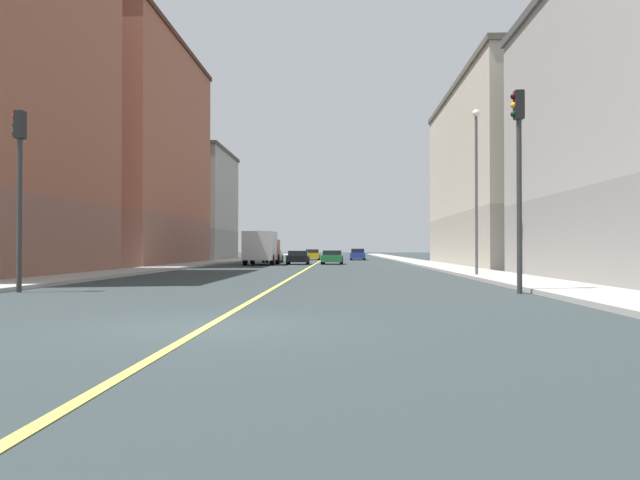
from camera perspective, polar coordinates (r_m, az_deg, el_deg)
The scene contains 17 objects.
ground_plane at distance 11.17m, azimuth -10.57°, elevation -8.07°, with size 400.00×400.00×0.00m, color #293234.
sidewalk_left at distance 60.29m, azimuth 9.18°, elevation -2.06°, with size 2.98×168.00×0.15m, color #9E9B93.
sidewalk_right at distance 61.08m, azimuth -9.53°, elevation -2.05°, with size 2.98×168.00×0.15m, color #9E9B93.
lane_center_stripe at distance 59.88m, azimuth -0.23°, elevation -2.15°, with size 0.16×154.00×0.01m, color #E5D14C.
building_left_mid at distance 51.34m, azimuth 18.44°, elevation 5.74°, with size 11.20×25.03×14.45m.
building_right_midblock at distance 55.76m, azimuth -18.29°, elevation 7.77°, with size 11.20×21.59×19.35m.
building_right_distant at distance 74.88m, azimuth -12.82°, elevation 3.21°, with size 11.20×14.83×13.23m.
traffic_light_left_near at distance 19.98m, azimuth 18.30°, elevation 6.95°, with size 0.40×0.32×6.37m.
traffic_light_right_near at distance 21.81m, azimuth -26.61°, elevation 5.57°, with size 0.40×0.32×5.86m.
street_lamp_left_near at distance 30.43m, azimuth 14.59°, elevation 5.91°, with size 0.36×0.36×8.05m.
car_black at distance 53.38m, azimuth -2.09°, elevation -1.67°, with size 2.04×4.01×1.21m.
car_yellow at distance 74.83m, azimuth -0.71°, elevation -1.39°, with size 1.85×4.24×1.30m.
car_red at distance 79.29m, azimuth 3.54°, elevation -1.34°, with size 1.88×4.33×1.38m.
car_green at distance 53.87m, azimuth 1.16°, elevation -1.66°, with size 1.97×3.96×1.23m.
car_teal at distance 61.61m, azimuth -4.49°, elevation -1.54°, with size 1.78×4.52×1.23m.
car_blue at distance 72.92m, azimuth 3.60°, elevation -1.39°, with size 1.91×4.00×1.37m.
box_truck at distance 51.90m, azimuth -5.56°, elevation -0.68°, with size 2.55×6.65×2.83m.
Camera 1 is at (2.42, -10.81, 1.42)m, focal length 33.77 mm.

